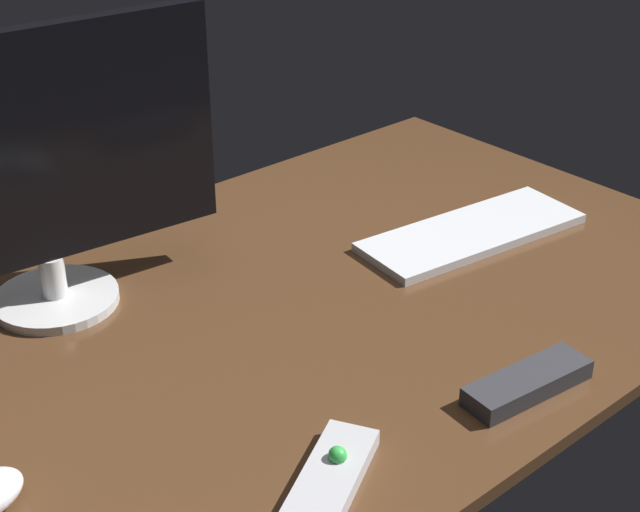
{
  "coord_description": "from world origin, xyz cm",
  "views": [
    {
      "loc": [
        -72.05,
        -89.58,
        73.95
      ],
      "look_at": [
        7.67,
        1.13,
        8.0
      ],
      "focal_mm": 54.61,
      "sensor_mm": 36.0,
      "label": 1
    }
  ],
  "objects_px": {
    "keyboard": "(472,232)",
    "media_remote": "(328,483)",
    "tv_remote": "(528,383)",
    "monitor": "(36,167)"
  },
  "relations": [
    {
      "from": "media_remote",
      "to": "keyboard",
      "type": "bearing_deg",
      "value": -2.08
    },
    {
      "from": "media_remote",
      "to": "tv_remote",
      "type": "relative_size",
      "value": 1.11
    },
    {
      "from": "media_remote",
      "to": "tv_remote",
      "type": "height_order",
      "value": "media_remote"
    },
    {
      "from": "keyboard",
      "to": "media_remote",
      "type": "xyz_separation_m",
      "value": [
        -0.57,
        -0.29,
        0.0
      ]
    },
    {
      "from": "tv_remote",
      "to": "keyboard",
      "type": "bearing_deg",
      "value": 56.7
    },
    {
      "from": "monitor",
      "to": "tv_remote",
      "type": "relative_size",
      "value": 2.94
    },
    {
      "from": "keyboard",
      "to": "tv_remote",
      "type": "height_order",
      "value": "tv_remote"
    },
    {
      "from": "tv_remote",
      "to": "monitor",
      "type": "bearing_deg",
      "value": 126.82
    },
    {
      "from": "keyboard",
      "to": "media_remote",
      "type": "height_order",
      "value": "media_remote"
    },
    {
      "from": "tv_remote",
      "to": "media_remote",
      "type": "bearing_deg",
      "value": -179.02
    }
  ]
}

